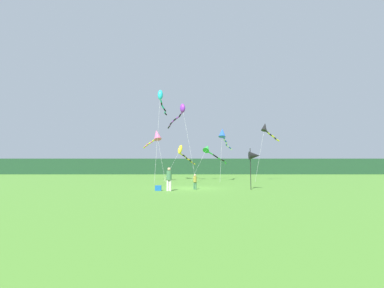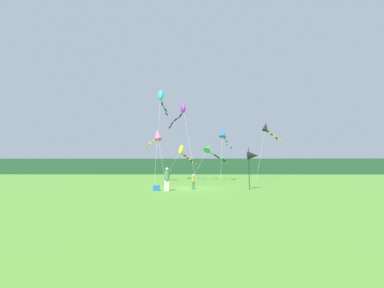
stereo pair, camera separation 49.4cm
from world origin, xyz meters
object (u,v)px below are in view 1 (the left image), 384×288
(kite_black, at_px, (266,129))
(kite_cyan, at_px, (161,98))
(banner_flag_pole, at_px, (254,156))
(kite_blue, at_px, (223,135))
(person_adult, at_px, (169,178))
(kite_purple, at_px, (180,112))
(cooler_box, at_px, (158,188))
(kite_rainbow, at_px, (156,136))
(kite_yellow, at_px, (182,152))
(person_child, at_px, (195,181))
(kite_green, at_px, (209,150))

(kite_black, distance_m, kite_cyan, 15.33)
(banner_flag_pole, height_order, kite_blue, kite_blue)
(person_adult, relative_size, banner_flag_pole, 0.53)
(kite_purple, bearing_deg, person_adult, -90.83)
(person_adult, relative_size, kite_purple, 0.17)
(cooler_box, relative_size, banner_flag_pole, 0.14)
(banner_flag_pole, height_order, kite_rainbow, kite_rainbow)
(person_adult, xyz_separation_m, kite_purple, (0.21, 14.48, 8.48))
(person_adult, relative_size, kite_yellow, 0.19)
(person_adult, height_order, kite_blue, kite_blue)
(kite_blue, height_order, kite_black, kite_black)
(kite_purple, height_order, kite_cyan, kite_cyan)
(person_child, relative_size, cooler_box, 2.62)
(person_adult, distance_m, kite_yellow, 19.39)
(kite_yellow, relative_size, kite_cyan, 0.78)
(kite_purple, bearing_deg, kite_black, 5.18)
(cooler_box, distance_m, kite_yellow, 19.33)
(kite_black, height_order, kite_rainbow, kite_black)
(cooler_box, height_order, kite_blue, kite_blue)
(person_child, height_order, kite_blue, kite_blue)
(person_adult, bearing_deg, person_child, 33.08)
(banner_flag_pole, relative_size, kite_purple, 0.33)
(person_adult, height_order, banner_flag_pole, banner_flag_pole)
(kite_yellow, bearing_deg, person_adult, -91.05)
(person_adult, height_order, kite_rainbow, kite_rainbow)
(person_adult, distance_m, kite_blue, 16.69)
(kite_blue, distance_m, kite_cyan, 9.93)
(kite_rainbow, distance_m, kite_cyan, 5.21)
(banner_flag_pole, height_order, kite_cyan, kite_cyan)
(person_child, height_order, kite_rainbow, kite_rainbow)
(kite_green, xyz_separation_m, kite_black, (7.82, -3.19, 2.84))
(person_child, relative_size, kite_rainbow, 0.18)
(cooler_box, height_order, kite_rainbow, kite_rainbow)
(person_child, xyz_separation_m, kite_black, (10.23, 14.23, 6.59))
(person_child, xyz_separation_m, kite_blue, (4.05, 13.29, 5.53))
(person_child, height_order, banner_flag_pole, banner_flag_pole)
(banner_flag_pole, xyz_separation_m, kite_black, (5.22, 14.29, 4.49))
(banner_flag_pole, xyz_separation_m, kite_cyan, (-9.50, 12.72, 8.47))
(banner_flag_pole, distance_m, kite_green, 17.74)
(kite_green, xyz_separation_m, kite_cyan, (-6.90, -4.75, 6.82))
(banner_flag_pole, distance_m, kite_rainbow, 16.52)
(kite_purple, xyz_separation_m, kite_rainbow, (-3.23, -0.52, -3.41))
(kite_purple, xyz_separation_m, kite_black, (12.08, 1.09, -2.20))
(kite_yellow, distance_m, kite_black, 12.86)
(person_adult, xyz_separation_m, banner_flag_pole, (7.07, 1.29, 1.78))
(kite_green, bearing_deg, person_adult, -103.40)
(kite_cyan, bearing_deg, cooler_box, -83.54)
(cooler_box, bearing_deg, kite_rainbow, 98.89)
(kite_rainbow, bearing_deg, person_adult, -77.80)
(banner_flag_pole, relative_size, kite_yellow, 0.36)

